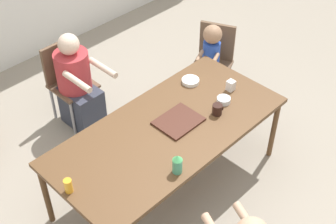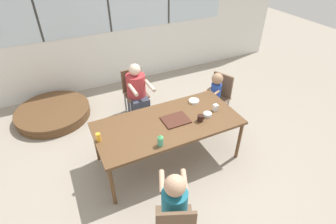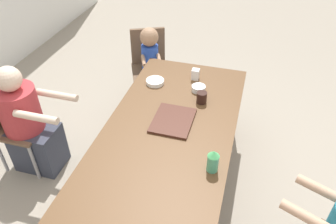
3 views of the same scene
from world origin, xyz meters
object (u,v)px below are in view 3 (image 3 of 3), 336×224
object	(u,v)px
person_woman_green_shirt	(29,126)
person_toddler	(151,69)
bowl_white_shallow	(199,88)
bowl_cereal	(155,82)
coffee_mug	(202,97)
sippy_cup	(213,161)
chair_for_woman_green_shirt	(10,119)
chair_for_toddler	(149,61)
milk_carton_small	(195,74)

from	to	relation	value
person_woman_green_shirt	person_toddler	bearing A→B (deg)	147.78
bowl_white_shallow	bowl_cereal	xyz separation A→B (m)	(0.01, 0.40, -0.01)
coffee_mug	bowl_cereal	world-z (taller)	coffee_mug
sippy_cup	chair_for_woman_green_shirt	bearing A→B (deg)	81.28
chair_for_toddler	sippy_cup	world-z (taller)	sippy_cup
sippy_cup	milk_carton_small	world-z (taller)	sippy_cup
person_woman_green_shirt	milk_carton_small	world-z (taller)	person_woman_green_shirt
person_woman_green_shirt	milk_carton_small	size ratio (longest dim) A/B	10.63
chair_for_woman_green_shirt	bowl_cereal	xyz separation A→B (m)	(0.60, -1.15, 0.22)
milk_carton_small	bowl_cereal	bearing A→B (deg)	117.75
chair_for_woman_green_shirt	person_woman_green_shirt	bearing A→B (deg)	90.00
person_woman_green_shirt	bowl_white_shallow	xyz separation A→B (m)	(0.59, -1.38, 0.27)
coffee_mug	sippy_cup	world-z (taller)	sippy_cup
bowl_cereal	sippy_cup	bearing A→B (deg)	-142.61
person_woman_green_shirt	sippy_cup	bearing A→B (deg)	79.94
sippy_cup	bowl_cereal	distance (m)	1.11
sippy_cup	bowl_cereal	size ratio (longest dim) A/B	1.04
chair_for_toddler	person_woman_green_shirt	size ratio (longest dim) A/B	0.82
person_woman_green_shirt	sippy_cup	xyz separation A→B (m)	(-0.28, -1.65, 0.33)
person_toddler	milk_carton_small	xyz separation A→B (m)	(-0.41, -0.58, 0.27)
chair_for_toddler	person_toddler	xyz separation A→B (m)	(-0.14, -0.06, -0.02)
chair_for_toddler	bowl_white_shallow	world-z (taller)	chair_for_toddler
person_toddler	coffee_mug	world-z (taller)	person_toddler
person_toddler	bowl_cereal	bearing A→B (deg)	88.27
chair_for_toddler	coffee_mug	size ratio (longest dim) A/B	8.84
person_woman_green_shirt	bowl_cereal	bearing A→B (deg)	121.20
bowl_white_shallow	person_toddler	bearing A→B (deg)	47.67
coffee_mug	bowl_white_shallow	distance (m)	0.17
person_woman_green_shirt	bowl_white_shallow	size ratio (longest dim) A/B	8.71
person_toddler	person_woman_green_shirt	bearing A→B (deg)	33.65
sippy_cup	milk_carton_small	xyz separation A→B (m)	(1.06, 0.34, -0.04)
person_toddler	bowl_white_shallow	bearing A→B (deg)	113.14
milk_carton_small	bowl_white_shallow	bearing A→B (deg)	-159.44
person_woman_green_shirt	milk_carton_small	bearing A→B (deg)	120.25
chair_for_woman_green_shirt	chair_for_toddler	world-z (taller)	same
chair_for_woman_green_shirt	bowl_white_shallow	bearing A→B (deg)	110.62
bowl_white_shallow	chair_for_woman_green_shirt	bearing A→B (deg)	111.03
milk_carton_small	bowl_cereal	xyz separation A→B (m)	(-0.17, 0.33, -0.03)
chair_for_toddler	person_toddler	bearing A→B (deg)	90.00
chair_for_woman_green_shirt	bowl_cereal	size ratio (longest dim) A/B	5.28
person_woman_green_shirt	person_toddler	world-z (taller)	person_woman_green_shirt
bowl_cereal	chair_for_toddler	bearing A→B (deg)	23.14
chair_for_woman_green_shirt	coffee_mug	xyz separation A→B (m)	(0.44, -1.61, 0.25)
person_woman_green_shirt	coffee_mug	bearing A→B (deg)	106.54
sippy_cup	bowl_white_shallow	bearing A→B (deg)	17.36
person_toddler	coffee_mug	distance (m)	1.06
chair_for_toddler	bowl_white_shallow	distance (m)	1.04
person_woman_green_shirt	bowl_cereal	size ratio (longest dim) A/B	6.47
person_toddler	bowl_cereal	distance (m)	0.68
chair_for_woman_green_shirt	person_woman_green_shirt	xyz separation A→B (m)	(0.00, -0.17, -0.05)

